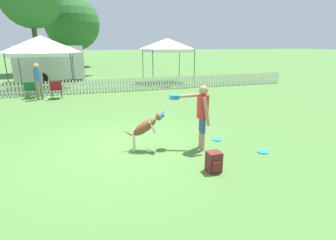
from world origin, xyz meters
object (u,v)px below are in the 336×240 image
frisbee_near_dog (217,140)px  canopy_tent_main (167,45)px  canopy_tent_secondary (41,46)px  backpack_on_grass (214,162)px  spectator_standing (38,78)px  handler_person (200,110)px  equipment_trailer (49,63)px  folding_chair_center (31,88)px  folding_chair_blue_left (56,88)px  frisbee_near_handler (263,152)px  leaping_dog (146,127)px  tree_right_grove (72,23)px

frisbee_near_dog → canopy_tent_main: canopy_tent_main is taller
canopy_tent_main → canopy_tent_secondary: size_ratio=0.91×
backpack_on_grass → spectator_standing: spectator_standing is taller
handler_person → equipment_trailer: 15.12m
handler_person → folding_chair_center: bearing=45.9°
backpack_on_grass → canopy_tent_main: size_ratio=0.15×
backpack_on_grass → folding_chair_blue_left: 9.53m
spectator_standing → backpack_on_grass: bearing=102.9°
frisbee_near_handler → folding_chair_center: size_ratio=0.31×
backpack_on_grass → folding_chair_center: folding_chair_center is taller
handler_person → leaping_dog: size_ratio=1.50×
spectator_standing → frisbee_near_handler: bearing=112.0°
leaping_dog → folding_chair_blue_left: 7.75m
spectator_standing → equipment_trailer: equipment_trailer is taller
handler_person → canopy_tent_secondary: bearing=37.4°
handler_person → frisbee_near_dog: (0.70, 0.38, -0.96)m
handler_person → spectator_standing: 8.91m
leaping_dog → spectator_standing: bearing=-141.4°
leaping_dog → backpack_on_grass: leaping_dog is taller
handler_person → frisbee_near_dog: handler_person is taller
backpack_on_grass → folding_chair_center: size_ratio=0.53×
canopy_tent_secondary → spectator_standing: (0.10, -3.40, -1.38)m
folding_chair_blue_left → tree_right_grove: bearing=-93.3°
equipment_trailer → canopy_tent_main: bearing=-29.6°
spectator_standing → tree_right_grove: size_ratio=0.22×
leaping_dog → frisbee_near_handler: bearing=83.4°
canopy_tent_main → leaping_dog: bearing=-110.5°
leaping_dog → backpack_on_grass: (1.02, -1.51, -0.38)m
folding_chair_center → spectator_standing: (0.43, -0.48, 0.53)m
canopy_tent_main → folding_chair_center: bearing=-157.8°
folding_chair_center → spectator_standing: 0.83m
equipment_trailer → folding_chair_center: bearing=-100.1°
canopy_tent_secondary → leaping_dog: bearing=-72.8°
folding_chair_center → spectator_standing: size_ratio=0.48×
frisbee_near_handler → folding_chair_center: folding_chair_center is taller
frisbee_near_dog → spectator_standing: spectator_standing is taller
leaping_dog → frisbee_near_handler: size_ratio=4.21×
spectator_standing → tree_right_grove: tree_right_grove is taller
frisbee_near_dog → spectator_standing: (-5.19, 7.31, 0.99)m
frisbee_near_dog → canopy_tent_main: size_ratio=0.09×
frisbee_near_handler → spectator_standing: (-5.82, 8.39, 0.99)m
tree_right_grove → handler_person: bearing=-83.4°
frisbee_near_handler → folding_chair_center: 10.86m
leaping_dog → frisbee_near_dog: leaping_dog is taller
folding_chair_blue_left → folding_chair_center: bearing=-26.1°
handler_person → leaping_dog: handler_person is taller
handler_person → spectator_standing: (-4.49, 7.69, 0.02)m
spectator_standing → frisbee_near_dog: bearing=112.6°
frisbee_near_handler → frisbee_near_dog: size_ratio=1.00×
frisbee_near_handler → canopy_tent_secondary: 13.40m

